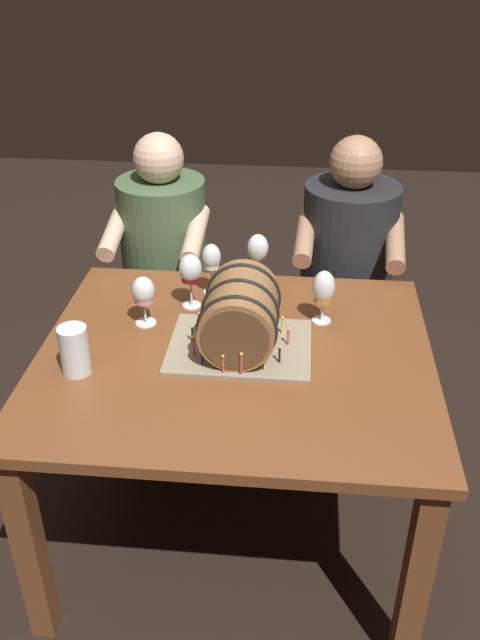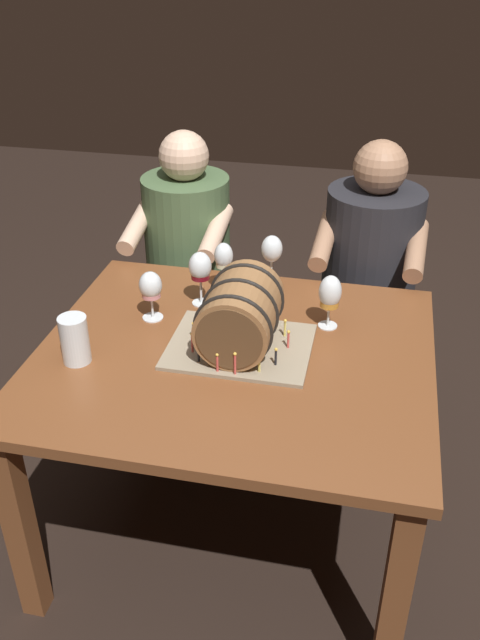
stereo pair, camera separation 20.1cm
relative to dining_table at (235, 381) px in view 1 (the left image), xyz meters
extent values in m
plane|color=black|center=(0.00, 0.00, -0.63)|extent=(8.00, 8.00, 0.00)
cube|color=brown|center=(0.00, 0.00, 0.09)|extent=(1.19, 1.04, 0.03)
cube|color=brown|center=(-0.53, -0.46, -0.28)|extent=(0.07, 0.07, 0.70)
cube|color=brown|center=(0.53, -0.46, -0.28)|extent=(0.07, 0.07, 0.70)
cube|color=brown|center=(-0.53, 0.46, -0.28)|extent=(0.07, 0.07, 0.70)
cube|color=brown|center=(0.53, 0.46, -0.28)|extent=(0.07, 0.07, 0.70)
cube|color=gray|center=(0.01, 0.03, 0.11)|extent=(0.43, 0.33, 0.01)
cylinder|color=olive|center=(0.01, 0.03, 0.23)|extent=(0.22, 0.29, 0.22)
cylinder|color=brown|center=(0.01, -0.12, 0.23)|extent=(0.19, 0.00, 0.19)
cylinder|color=brown|center=(0.01, 0.17, 0.23)|extent=(0.19, 0.00, 0.19)
torus|color=black|center=(0.01, -0.07, 0.23)|extent=(0.24, 0.01, 0.24)
torus|color=black|center=(0.01, 0.03, 0.23)|extent=(0.24, 0.01, 0.24)
torus|color=black|center=(0.01, 0.12, 0.23)|extent=(0.24, 0.01, 0.24)
cylinder|color=#D64C47|center=(0.16, 0.04, 0.14)|extent=(0.01, 0.01, 0.05)
sphere|color=#F9C64C|center=(0.16, 0.04, 0.18)|extent=(0.01, 0.01, 0.01)
cylinder|color=#EAD666|center=(0.14, 0.10, 0.14)|extent=(0.01, 0.01, 0.05)
sphere|color=#F9C64C|center=(0.14, 0.10, 0.17)|extent=(0.01, 0.01, 0.01)
cylinder|color=#D64C47|center=(0.10, 0.15, 0.15)|extent=(0.01, 0.01, 0.06)
sphere|color=#F9C64C|center=(0.10, 0.15, 0.19)|extent=(0.01, 0.01, 0.01)
cylinder|color=#EAD666|center=(0.05, 0.17, 0.15)|extent=(0.01, 0.01, 0.06)
sphere|color=#F9C64C|center=(0.05, 0.17, 0.18)|extent=(0.01, 0.01, 0.01)
cylinder|color=#D64C47|center=(0.00, 0.18, 0.15)|extent=(0.01, 0.01, 0.06)
sphere|color=#F9C64C|center=(0.00, 0.18, 0.18)|extent=(0.01, 0.01, 0.01)
cylinder|color=#D64C47|center=(-0.06, 0.15, 0.14)|extent=(0.01, 0.01, 0.05)
sphere|color=#F9C64C|center=(-0.06, 0.15, 0.17)|extent=(0.01, 0.01, 0.01)
cylinder|color=#D64C47|center=(-0.12, 0.09, 0.15)|extent=(0.01, 0.01, 0.06)
sphere|color=#F9C64C|center=(-0.12, 0.09, 0.18)|extent=(0.01, 0.01, 0.01)
cylinder|color=black|center=(-0.13, 0.03, 0.14)|extent=(0.01, 0.01, 0.05)
sphere|color=#F9C64C|center=(-0.13, 0.03, 0.18)|extent=(0.01, 0.01, 0.01)
cylinder|color=#D64C47|center=(-0.12, -0.04, 0.15)|extent=(0.01, 0.01, 0.06)
sphere|color=#F9C64C|center=(-0.12, -0.04, 0.18)|extent=(0.01, 0.01, 0.01)
cylinder|color=black|center=(-0.09, -0.09, 0.14)|extent=(0.01, 0.01, 0.05)
sphere|color=#F9C64C|center=(-0.09, -0.09, 0.18)|extent=(0.01, 0.01, 0.01)
cylinder|color=#D64C47|center=(-0.02, -0.12, 0.14)|extent=(0.01, 0.01, 0.05)
sphere|color=#F9C64C|center=(-0.02, -0.12, 0.18)|extent=(0.01, 0.01, 0.01)
cylinder|color=#D64C47|center=(0.03, -0.13, 0.15)|extent=(0.01, 0.01, 0.06)
sphere|color=#F9C64C|center=(0.03, -0.13, 0.19)|extent=(0.01, 0.01, 0.01)
cylinder|color=#EAD666|center=(0.10, -0.10, 0.14)|extent=(0.01, 0.01, 0.05)
sphere|color=#F9C64C|center=(0.10, -0.10, 0.17)|extent=(0.01, 0.01, 0.01)
cylinder|color=black|center=(0.14, -0.06, 0.14)|extent=(0.01, 0.01, 0.05)
sphere|color=#F9C64C|center=(0.14, -0.06, 0.17)|extent=(0.01, 0.01, 0.01)
cylinder|color=white|center=(0.26, 0.21, 0.11)|extent=(0.06, 0.06, 0.00)
cylinder|color=white|center=(0.26, 0.21, 0.14)|extent=(0.01, 0.01, 0.07)
ellipsoid|color=white|center=(0.26, 0.21, 0.23)|extent=(0.07, 0.07, 0.11)
cylinder|color=#C6842D|center=(0.26, 0.21, 0.20)|extent=(0.06, 0.06, 0.04)
cylinder|color=white|center=(-0.30, 0.14, 0.11)|extent=(0.07, 0.07, 0.00)
cylinder|color=white|center=(-0.30, 0.14, 0.15)|extent=(0.01, 0.01, 0.07)
ellipsoid|color=white|center=(-0.30, 0.14, 0.23)|extent=(0.07, 0.07, 0.09)
cylinder|color=pink|center=(-0.30, 0.14, 0.21)|extent=(0.06, 0.06, 0.04)
cylinder|color=white|center=(-0.17, 0.27, 0.11)|extent=(0.06, 0.06, 0.00)
cylinder|color=white|center=(-0.17, 0.27, 0.16)|extent=(0.01, 0.01, 0.09)
ellipsoid|color=white|center=(-0.17, 0.27, 0.25)|extent=(0.08, 0.08, 0.10)
cylinder|color=maroon|center=(-0.17, 0.27, 0.22)|extent=(0.06, 0.06, 0.03)
cylinder|color=white|center=(0.03, 0.45, 0.11)|extent=(0.07, 0.07, 0.00)
cylinder|color=white|center=(0.03, 0.45, 0.16)|extent=(0.01, 0.01, 0.09)
ellipsoid|color=white|center=(0.03, 0.45, 0.25)|extent=(0.07, 0.07, 0.10)
cylinder|color=white|center=(-0.12, 0.36, 0.11)|extent=(0.06, 0.06, 0.00)
cylinder|color=white|center=(-0.12, 0.36, 0.16)|extent=(0.01, 0.01, 0.09)
ellipsoid|color=white|center=(-0.12, 0.36, 0.25)|extent=(0.06, 0.06, 0.09)
cylinder|color=beige|center=(-0.12, 0.36, 0.22)|extent=(0.05, 0.05, 0.03)
cylinder|color=white|center=(-0.44, -0.14, 0.18)|extent=(0.08, 0.08, 0.15)
cylinder|color=#C6842D|center=(-0.44, -0.14, 0.15)|extent=(0.08, 0.08, 0.09)
cylinder|color=white|center=(-0.44, -0.14, 0.21)|extent=(0.08, 0.08, 0.01)
cube|color=#2A3A24|center=(-0.37, 0.78, -0.41)|extent=(0.34, 0.32, 0.45)
cylinder|color=#47603D|center=(-0.37, 0.78, 0.09)|extent=(0.35, 0.35, 0.54)
sphere|color=beige|center=(-0.37, 0.78, 0.45)|extent=(0.19, 0.19, 0.19)
cylinder|color=beige|center=(-0.22, 0.65, 0.20)|extent=(0.07, 0.31, 0.14)
cylinder|color=beige|center=(-0.53, 0.65, 0.20)|extent=(0.07, 0.31, 0.14)
cube|color=black|center=(0.37, 0.78, -0.41)|extent=(0.34, 0.32, 0.45)
cylinder|color=#232328|center=(0.37, 0.78, 0.09)|extent=(0.39, 0.39, 0.55)
sphere|color=#A87A5B|center=(0.37, 0.78, 0.45)|extent=(0.20, 0.20, 0.20)
cylinder|color=#A87A5B|center=(0.53, 0.64, 0.21)|extent=(0.09, 0.31, 0.14)
cylinder|color=#A87A5B|center=(0.20, 0.66, 0.21)|extent=(0.09, 0.31, 0.14)
camera|label=1|loc=(0.18, -1.69, 1.25)|focal=38.08mm
camera|label=2|loc=(0.38, -1.66, 1.25)|focal=38.08mm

